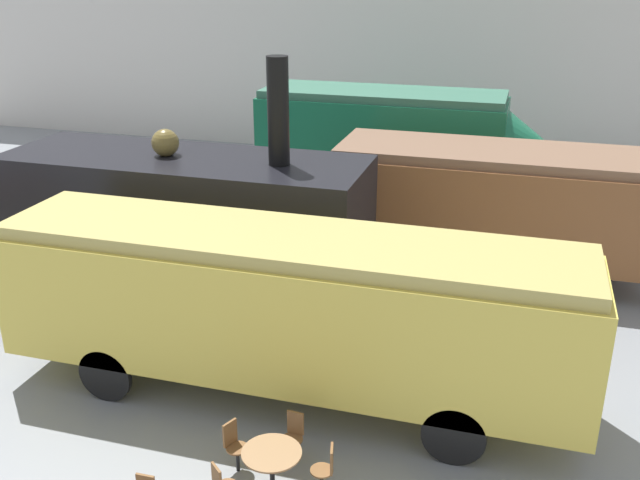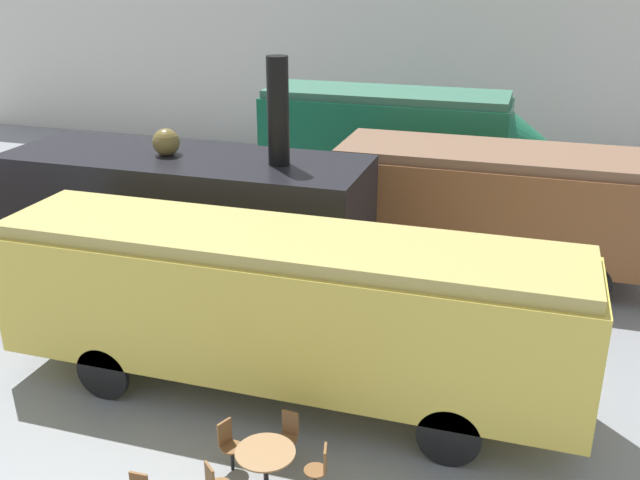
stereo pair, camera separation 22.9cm
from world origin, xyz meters
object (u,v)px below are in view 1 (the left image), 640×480
at_px(visitor_person, 398,320).
at_px(cafe_chair_0, 326,467).
at_px(passenger_coach_vintage, 287,302).
at_px(cafe_table_near, 272,460).
at_px(streamlined_locomotive, 403,142).
at_px(steam_locomotive, 188,213).
at_px(passenger_coach_wooden, 493,199).

bearing_deg(visitor_person, cafe_chair_0, -93.69).
relative_size(passenger_coach_vintage, visitor_person, 6.80).
relative_size(cafe_table_near, visitor_person, 0.59).
relative_size(passenger_coach_vintage, cafe_table_near, 11.47).
bearing_deg(streamlined_locomotive, cafe_table_near, -87.80).
bearing_deg(cafe_table_near, streamlined_locomotive, 92.20).
bearing_deg(steam_locomotive, cafe_chair_0, -49.15).
xyz_separation_m(passenger_coach_wooden, steam_locomotive, (-6.91, -3.62, 0.16)).
xyz_separation_m(streamlined_locomotive, cafe_table_near, (0.53, -13.88, -1.67)).
relative_size(streamlined_locomotive, passenger_coach_wooden, 1.16).
bearing_deg(passenger_coach_vintage, cafe_table_near, -76.75).
height_order(passenger_coach_wooden, steam_locomotive, steam_locomotive).
relative_size(cafe_table_near, cafe_chair_0, 1.08).
xyz_separation_m(steam_locomotive, cafe_table_near, (4.33, -6.15, -1.51)).
height_order(passenger_coach_wooden, cafe_chair_0, passenger_coach_wooden).
bearing_deg(passenger_coach_vintage, passenger_coach_wooden, 65.93).
relative_size(passenger_coach_wooden, cafe_chair_0, 9.40).
xyz_separation_m(steam_locomotive, passenger_coach_vintage, (3.72, -3.53, -0.16)).
relative_size(streamlined_locomotive, passenger_coach_vintage, 0.88).
relative_size(passenger_coach_wooden, steam_locomotive, 0.95).
bearing_deg(passenger_coach_vintage, streamlined_locomotive, 89.59).
relative_size(steam_locomotive, cafe_chair_0, 9.89).
bearing_deg(cafe_table_near, cafe_chair_0, 12.94).
bearing_deg(steam_locomotive, streamlined_locomotive, 63.85).
distance_m(passenger_coach_wooden, passenger_coach_vintage, 7.83).
height_order(cafe_table_near, cafe_chair_0, cafe_chair_0).
height_order(passenger_coach_wooden, passenger_coach_vintage, passenger_coach_wooden).
relative_size(steam_locomotive, visitor_person, 5.45).
height_order(cafe_table_near, visitor_person, visitor_person).
relative_size(steam_locomotive, passenger_coach_vintage, 0.80).
distance_m(streamlined_locomotive, steam_locomotive, 8.62).
bearing_deg(streamlined_locomotive, passenger_coach_wooden, -52.92).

